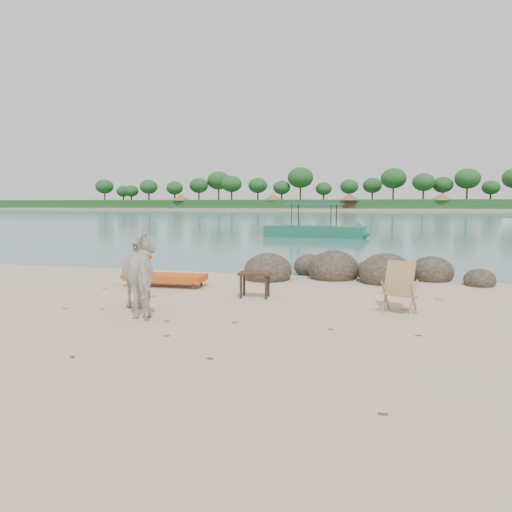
{
  "coord_description": "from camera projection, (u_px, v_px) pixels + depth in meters",
  "views": [
    {
      "loc": [
        3.07,
        -7.95,
        2.09
      ],
      "look_at": [
        0.35,
        2.0,
        1.0
      ],
      "focal_mm": 35.0,
      "sensor_mm": 36.0,
      "label": 1
    }
  ],
  "objects": [
    {
      "name": "boat_near",
      "position": [
        314.0,
        209.0,
        31.47
      ],
      "size": [
        7.25,
        2.51,
        3.45
      ],
      "primitive_type": null,
      "rotation": [
        0.0,
        0.0,
        -0.13
      ],
      "color": "#1B694D",
      "rests_on": "water"
    },
    {
      "name": "water",
      "position": [
        376.0,
        214.0,
        94.98
      ],
      "size": [
        400.0,
        400.0,
        0.0
      ],
      "primitive_type": "plane",
      "color": "#386F71",
      "rests_on": "ground"
    },
    {
      "name": "dead_leaves",
      "position": [
        222.0,
        319.0,
        9.01
      ],
      "size": [
        8.03,
        6.57,
        0.0
      ],
      "color": "brown",
      "rests_on": "ground"
    },
    {
      "name": "lounge_chair",
      "position": [
        170.0,
        274.0,
        12.4
      ],
      "size": [
        2.26,
        0.89,
        0.67
      ],
      "primitive_type": null,
      "rotation": [
        0.0,
        0.0,
        0.05
      ],
      "color": "red",
      "rests_on": "ground"
    },
    {
      "name": "boulders",
      "position": [
        351.0,
        272.0,
        13.61
      ],
      "size": [
        6.44,
        2.97,
        1.05
      ],
      "rotation": [
        0.0,
        0.0,
        0.28
      ],
      "color": "#2E271E",
      "rests_on": "ground"
    },
    {
      "name": "deck_chair",
      "position": [
        400.0,
        289.0,
        9.46
      ],
      "size": [
        0.79,
        0.83,
        0.95
      ],
      "primitive_type": null,
      "rotation": [
        0.0,
        0.0,
        -0.34
      ],
      "color": "tan",
      "rests_on": "ground"
    },
    {
      "name": "side_table",
      "position": [
        255.0,
        286.0,
        10.93
      ],
      "size": [
        0.72,
        0.5,
        0.55
      ],
      "primitive_type": null,
      "rotation": [
        0.0,
        0.0,
        0.08
      ],
      "color": "#2F1E13",
      "rests_on": "ground"
    },
    {
      "name": "cow",
      "position": [
        145.0,
        274.0,
        9.42
      ],
      "size": [
        1.78,
        1.88,
        1.51
      ],
      "primitive_type": "imported",
      "rotation": [
        0.0,
        0.0,
        3.85
      ],
      "color": "beige",
      "rests_on": "ground"
    },
    {
      "name": "far_scenery",
      "position": [
        382.0,
        199.0,
        139.44
      ],
      "size": [
        420.0,
        18.0,
        9.5
      ],
      "color": "#1E4C1E",
      "rests_on": "ground"
    },
    {
      "name": "far_shore",
      "position": [
        383.0,
        209.0,
        171.72
      ],
      "size": [
        420.0,
        90.0,
        1.4
      ],
      "primitive_type": "cube",
      "color": "tan",
      "rests_on": "ground"
    }
  ]
}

